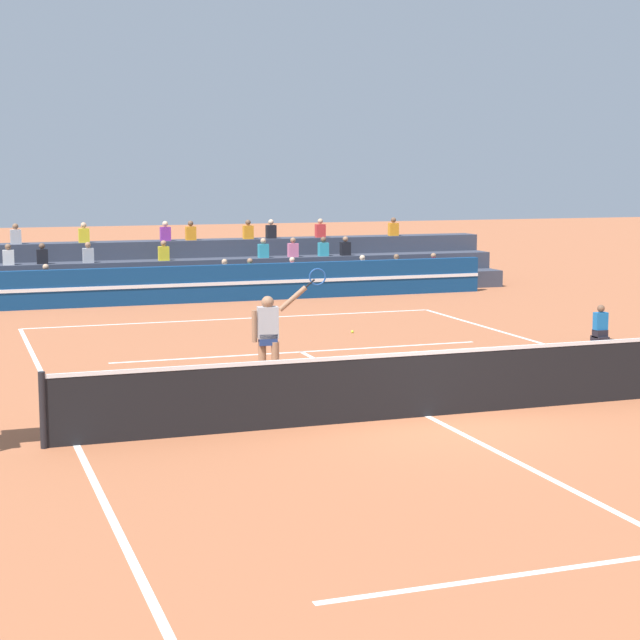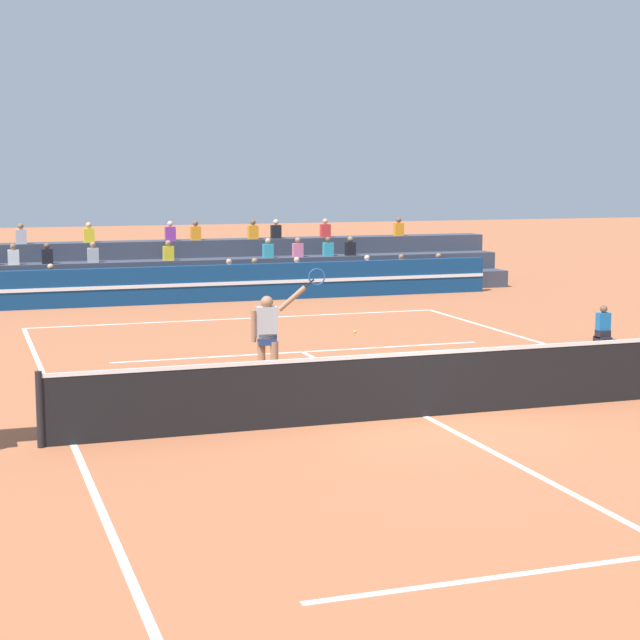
% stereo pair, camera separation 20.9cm
% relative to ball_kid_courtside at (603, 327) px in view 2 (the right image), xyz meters
% --- Properties ---
extents(ground_plane, '(120.00, 120.00, 0.00)m').
position_rel_ball_kid_courtside_xyz_m(ground_plane, '(-6.92, -5.54, -0.33)').
color(ground_plane, '#AD603D').
extents(court_lines, '(11.10, 23.90, 0.01)m').
position_rel_ball_kid_courtside_xyz_m(court_lines, '(-6.92, -5.54, -0.33)').
color(court_lines, white).
rests_on(court_lines, ground).
extents(tennis_net, '(12.00, 0.10, 1.10)m').
position_rel_ball_kid_courtside_xyz_m(tennis_net, '(-6.92, -5.54, 0.21)').
color(tennis_net, black).
rests_on(tennis_net, ground).
extents(sponsor_banner_wall, '(18.00, 0.26, 1.10)m').
position_rel_ball_kid_courtside_xyz_m(sponsor_banner_wall, '(-6.92, 10.09, 0.22)').
color(sponsor_banner_wall, navy).
rests_on(sponsor_banner_wall, ground).
extents(bleacher_stand, '(20.85, 2.85, 2.28)m').
position_rel_ball_kid_courtside_xyz_m(bleacher_stand, '(-6.94, 12.63, 0.32)').
color(bleacher_stand, '#383D4C').
rests_on(bleacher_stand, ground).
extents(ball_kid_courtside, '(0.30, 0.36, 0.84)m').
position_rel_ball_kid_courtside_xyz_m(ball_kid_courtside, '(0.00, 0.00, 0.00)').
color(ball_kid_courtside, black).
rests_on(ball_kid_courtside, ground).
extents(tennis_player, '(1.39, 0.38, 2.24)m').
position_rel_ball_kid_courtside_xyz_m(tennis_player, '(-8.74, -2.88, 0.65)').
color(tennis_player, '#9E7051').
rests_on(tennis_player, ground).
extents(tennis_ball, '(0.07, 0.07, 0.07)m').
position_rel_ball_kid_courtside_xyz_m(tennis_ball, '(-4.91, 3.03, -0.30)').
color(tennis_ball, '#C6DB33').
rests_on(tennis_ball, ground).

